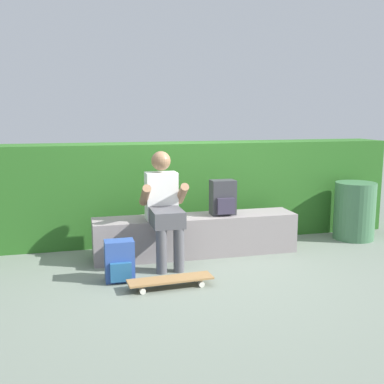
# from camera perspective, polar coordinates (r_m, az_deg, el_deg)

# --- Properties ---
(ground_plane) EXTENTS (24.00, 24.00, 0.00)m
(ground_plane) POSITION_cam_1_polar(r_m,az_deg,el_deg) (5.01, 1.68, -9.01)
(ground_plane) COLOR slate
(bench_main) EXTENTS (2.33, 0.44, 0.45)m
(bench_main) POSITION_cam_1_polar(r_m,az_deg,el_deg) (5.31, 0.50, -5.35)
(bench_main) COLOR gray
(bench_main) RESTS_ON ground
(person_skater) EXTENTS (0.49, 0.62, 1.20)m
(person_skater) POSITION_cam_1_polar(r_m,az_deg,el_deg) (4.93, -3.49, -1.49)
(person_skater) COLOR white
(person_skater) RESTS_ON ground
(skateboard_near_person) EXTENTS (0.81, 0.25, 0.09)m
(skateboard_near_person) POSITION_cam_1_polar(r_m,az_deg,el_deg) (4.38, -2.67, -10.79)
(skateboard_near_person) COLOR olive
(skateboard_near_person) RESTS_ON ground
(backpack_on_bench) EXTENTS (0.28, 0.23, 0.40)m
(backpack_on_bench) POSITION_cam_1_polar(r_m,az_deg,el_deg) (5.30, 3.85, -0.75)
(backpack_on_bench) COLOR #333338
(backpack_on_bench) RESTS_ON bench_main
(backpack_on_ground) EXTENTS (0.28, 0.23, 0.40)m
(backpack_on_ground) POSITION_cam_1_polar(r_m,az_deg,el_deg) (4.56, -8.92, -8.46)
(backpack_on_ground) COLOR #2D4C99
(backpack_on_ground) RESTS_ON ground
(hedge_row) EXTENTS (6.24, 0.57, 1.24)m
(hedge_row) POSITION_cam_1_polar(r_m,az_deg,el_deg) (5.90, -4.63, 0.04)
(hedge_row) COLOR #295F20
(hedge_row) RESTS_ON ground
(trash_bin) EXTENTS (0.51, 0.51, 0.74)m
(trash_bin) POSITION_cam_1_polar(r_m,az_deg,el_deg) (6.30, 19.42, -2.20)
(trash_bin) COLOR #3D6B47
(trash_bin) RESTS_ON ground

